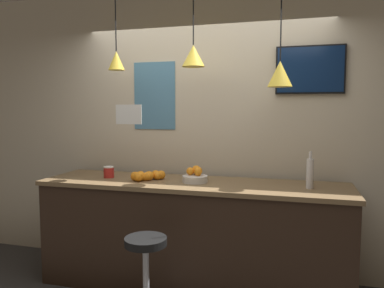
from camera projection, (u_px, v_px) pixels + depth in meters
The scene contains 13 objects.
back_wall at pixel (204, 130), 3.84m from camera, with size 8.00×0.06×2.90m.
service_counter at pixel (192, 234), 3.48m from camera, with size 2.83×0.72×1.00m.
bar_stool at pixel (146, 267), 2.91m from camera, with size 0.38×0.38×0.67m.
fruit_bowl at pixel (195, 176), 3.43m from camera, with size 0.23×0.23×0.14m.
orange_pile at pixel (146, 176), 3.52m from camera, with size 0.30×0.26×0.09m.
juice_bottle at pixel (310, 173), 3.14m from camera, with size 0.06×0.06×0.31m.
spread_jar at pixel (109, 172), 3.65m from camera, with size 0.10×0.10×0.11m.
pendant_lamp_left at pixel (116, 60), 3.58m from camera, with size 0.16×0.16×0.77m.
pendant_lamp_middle at pixel (193, 56), 3.37m from camera, with size 0.21×0.21×0.76m.
pendant_lamp_right at pixel (280, 73), 3.18m from camera, with size 0.21×0.21×0.95m.
mounted_tv at pixel (310, 70), 3.47m from camera, with size 0.62×0.04×0.44m.
hanging_menu_board at pixel (129, 114), 3.24m from camera, with size 0.24×0.01×0.17m.
wall_poster at pixel (154, 96), 3.92m from camera, with size 0.45×0.01×0.70m.
Camera 1 is at (0.92, -2.60, 1.66)m, focal length 35.00 mm.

